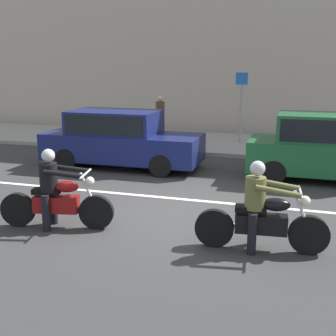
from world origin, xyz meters
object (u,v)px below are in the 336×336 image
at_px(motorcycle_with_rider_black_leather, 55,196).
at_px(motorcycle_with_rider_olive, 261,214).
at_px(parked_hatchback_forest_green, 323,146).
at_px(street_sign_post, 241,100).
at_px(parked_sedan_navy, 120,138).
at_px(pedestrian_bystander, 160,115).

xyz_separation_m(motorcycle_with_rider_black_leather, motorcycle_with_rider_olive, (3.86, 0.07, 0.00)).
height_order(parked_hatchback_forest_green, street_sign_post, street_sign_post).
distance_m(motorcycle_with_rider_olive, parked_sedan_navy, 6.85).
bearing_deg(parked_hatchback_forest_green, motorcycle_with_rider_olive, -102.63).
bearing_deg(pedestrian_bystander, parked_sedan_navy, -91.17).
relative_size(street_sign_post, pedestrian_bystander, 1.51).
bearing_deg(pedestrian_bystander, street_sign_post, 14.78).
bearing_deg(street_sign_post, motorcycle_with_rider_olive, -80.08).
distance_m(parked_hatchback_forest_green, street_sign_post, 5.28).
bearing_deg(street_sign_post, parked_sedan_navy, -123.66).
distance_m(motorcycle_with_rider_black_leather, motorcycle_with_rider_olive, 3.86).
relative_size(motorcycle_with_rider_black_leather, street_sign_post, 0.83).
height_order(motorcycle_with_rider_olive, street_sign_post, street_sign_post).
distance_m(motorcycle_with_rider_olive, street_sign_post, 9.73).
xyz_separation_m(parked_sedan_navy, street_sign_post, (3.02, 4.54, 0.86)).
relative_size(motorcycle_with_rider_black_leather, parked_sedan_navy, 0.46).
bearing_deg(street_sign_post, motorcycle_with_rider_black_leather, -102.87).
distance_m(motorcycle_with_rider_black_leather, street_sign_post, 9.90).
height_order(motorcycle_with_rider_black_leather, pedestrian_bystander, pedestrian_bystander).
relative_size(motorcycle_with_rider_black_leather, motorcycle_with_rider_olive, 0.98).
height_order(parked_sedan_navy, pedestrian_bystander, pedestrian_bystander).
xyz_separation_m(parked_hatchback_forest_green, pedestrian_bystander, (-5.76, 3.62, 0.24)).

